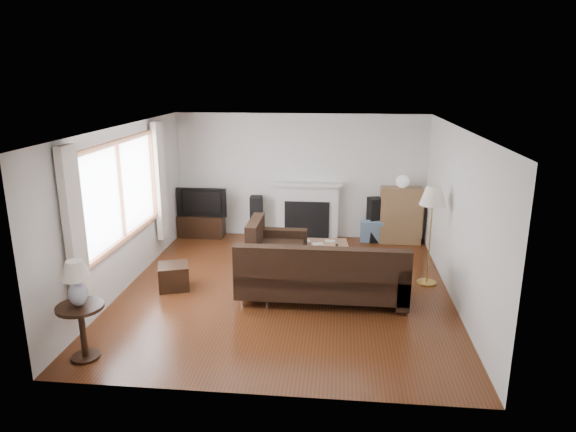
# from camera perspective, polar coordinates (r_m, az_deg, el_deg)

# --- Properties ---
(room) EXTENTS (5.10, 5.60, 2.54)m
(room) POSITION_cam_1_polar(r_m,az_deg,el_deg) (7.68, -0.23, 0.48)
(room) COLOR #532712
(room) RESTS_ON ground
(window) EXTENTS (0.12, 2.74, 1.54)m
(window) POSITION_cam_1_polar(r_m,az_deg,el_deg) (8.05, -18.03, 2.61)
(window) COLOR brown
(window) RESTS_ON room
(curtain_near) EXTENTS (0.10, 0.35, 2.10)m
(curtain_near) POSITION_cam_1_polar(r_m,az_deg,el_deg) (6.75, -22.62, -1.58)
(curtain_near) COLOR white
(curtain_near) RESTS_ON room
(curtain_far) EXTENTS (0.10, 0.35, 2.10)m
(curtain_far) POSITION_cam_1_polar(r_m,az_deg,el_deg) (9.44, -14.03, 3.81)
(curtain_far) COLOR white
(curtain_far) RESTS_ON room
(fireplace) EXTENTS (1.40, 0.26, 1.15)m
(fireplace) POSITION_cam_1_polar(r_m,az_deg,el_deg) (10.38, 2.14, 0.64)
(fireplace) COLOR white
(fireplace) RESTS_ON room
(tv_stand) EXTENTS (0.92, 0.41, 0.46)m
(tv_stand) POSITION_cam_1_polar(r_m,az_deg,el_deg) (10.69, -9.56, -1.04)
(tv_stand) COLOR black
(tv_stand) RESTS_ON ground
(television) EXTENTS (1.02, 0.13, 0.59)m
(television) POSITION_cam_1_polar(r_m,az_deg,el_deg) (10.55, -9.43, 1.67)
(television) COLOR black
(television) RESTS_ON tv_stand
(speaker_left) EXTENTS (0.25, 0.30, 0.86)m
(speaker_left) POSITION_cam_1_polar(r_m,az_deg,el_deg) (10.45, -3.53, -0.11)
(speaker_left) COLOR black
(speaker_left) RESTS_ON ground
(speaker_right) EXTENTS (0.32, 0.35, 0.88)m
(speaker_right) POSITION_cam_1_polar(r_m,az_deg,el_deg) (10.33, 9.58, -0.41)
(speaker_right) COLOR black
(speaker_right) RESTS_ON ground
(bookshelf) EXTENTS (0.80, 0.38, 1.10)m
(bookshelf) POSITION_cam_1_polar(r_m,az_deg,el_deg) (10.33, 12.40, 0.08)
(bookshelf) COLOR olive
(bookshelf) RESTS_ON ground
(globe_lamp) EXTENTS (0.25, 0.25, 0.25)m
(globe_lamp) POSITION_cam_1_polar(r_m,az_deg,el_deg) (10.18, 12.62, 3.76)
(globe_lamp) COLOR white
(globe_lamp) RESTS_ON bookshelf
(sectional_sofa) EXTENTS (2.68, 1.96, 0.87)m
(sectional_sofa) POSITION_cam_1_polar(r_m,az_deg,el_deg) (7.61, 3.79, -6.17)
(sectional_sofa) COLOR black
(sectional_sofa) RESTS_ON ground
(coffee_table) EXTENTS (1.09, 0.66, 0.41)m
(coffee_table) POSITION_cam_1_polar(r_m,az_deg,el_deg) (9.00, 3.30, -4.23)
(coffee_table) COLOR #8F6044
(coffee_table) RESTS_ON ground
(footstool) EXTENTS (0.58, 0.58, 0.39)m
(footstool) POSITION_cam_1_polar(r_m,az_deg,el_deg) (8.25, -12.58, -6.57)
(footstool) COLOR black
(footstool) RESTS_ON ground
(floor_lamp) EXTENTS (0.47, 0.47, 1.59)m
(floor_lamp) POSITION_cam_1_polar(r_m,az_deg,el_deg) (8.32, 15.51, -2.15)
(floor_lamp) COLOR gold
(floor_lamp) RESTS_ON ground
(side_table) EXTENTS (0.54, 0.54, 0.68)m
(side_table) POSITION_cam_1_polar(r_m,az_deg,el_deg) (6.59, -21.83, -11.87)
(side_table) COLOR black
(side_table) RESTS_ON ground
(table_lamp) EXTENTS (0.33, 0.33, 0.54)m
(table_lamp) POSITION_cam_1_polar(r_m,az_deg,el_deg) (6.34, -22.39, -6.97)
(table_lamp) COLOR silver
(table_lamp) RESTS_ON side_table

